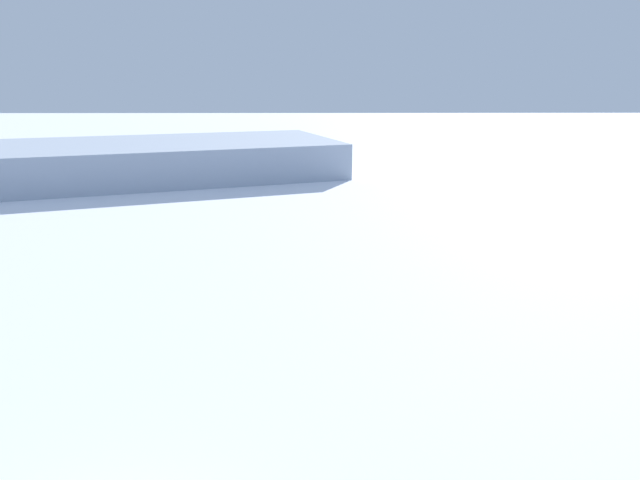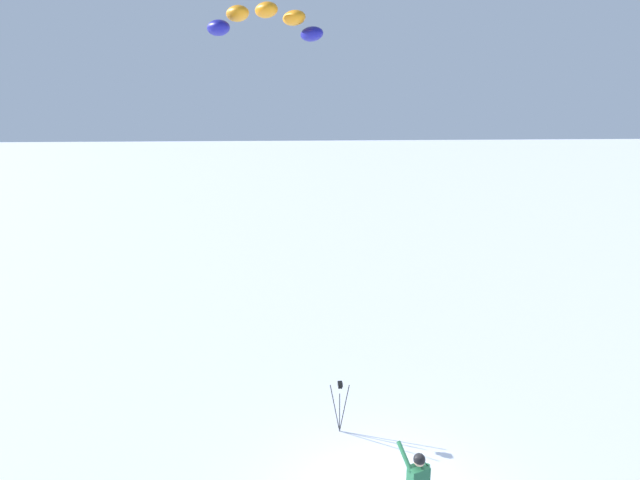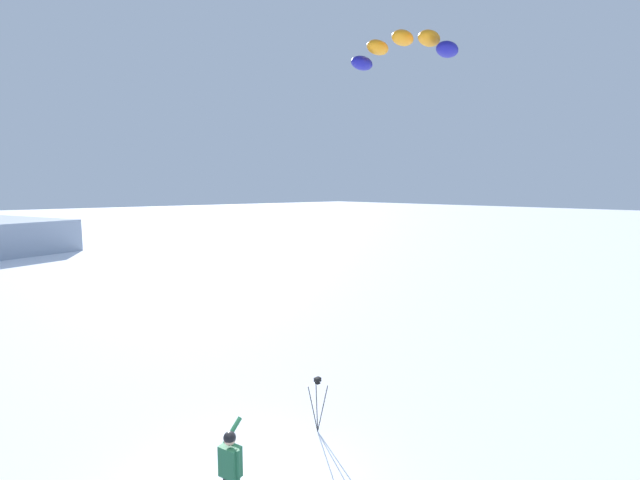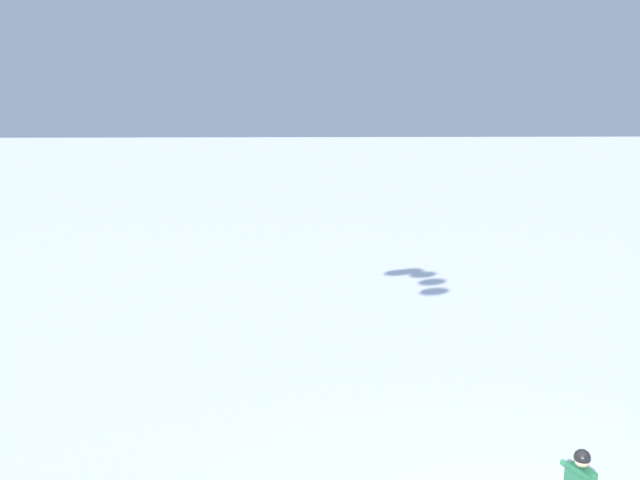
{
  "view_description": "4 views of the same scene",
  "coord_description": "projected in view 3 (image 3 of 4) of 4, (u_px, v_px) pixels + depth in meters",
  "views": [
    {
      "loc": [
        -7.07,
        -4.11,
        8.64
      ],
      "look_at": [
        1.39,
        -4.17,
        6.19
      ],
      "focal_mm": 30.85,
      "sensor_mm": 36.0,
      "label": 1
    },
    {
      "loc": [
        2.36,
        8.48,
        8.27
      ],
      "look_at": [
        1.18,
        -3.36,
        5.17
      ],
      "focal_mm": 27.19,
      "sensor_mm": 36.0,
      "label": 2
    },
    {
      "loc": [
        -7.39,
        4.49,
        6.32
      ],
      "look_at": [
        1.14,
        -3.2,
        4.98
      ],
      "focal_mm": 24.72,
      "sensor_mm": 36.0,
      "label": 3
    },
    {
      "loc": [
        8.46,
        -3.7,
        6.61
      ],
      "look_at": [
        1.18,
        -3.37,
        5.19
      ],
      "focal_mm": 38.11,
      "sensor_mm": 36.0,
      "label": 4
    }
  ],
  "objects": [
    {
      "name": "snowboarder",
      "position": [
        231.0,
        465.0,
        8.4
      ],
      "size": [
        0.61,
        0.65,
        1.78
      ],
      "color": "black",
      "rests_on": "ground_plane"
    },
    {
      "name": "traction_kite",
      "position": [
        402.0,
        48.0,
        15.07
      ],
      "size": [
        3.91,
        2.2,
        1.06
      ],
      "color": "navy"
    },
    {
      "name": "camera_tripod",
      "position": [
        317.0,
        393.0,
        11.39
      ],
      "size": [
        0.53,
        0.46,
        1.47
      ],
      "color": "#262628",
      "rests_on": "ground_plane"
    }
  ]
}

